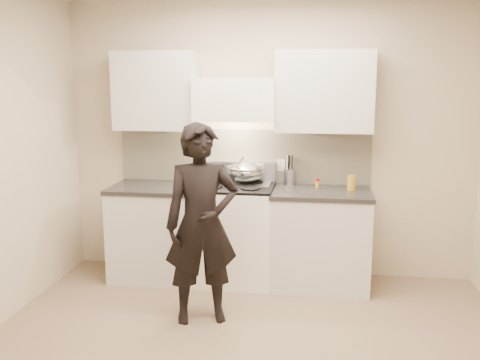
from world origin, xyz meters
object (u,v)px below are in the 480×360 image
object	(u,v)px
stove	(233,233)
utensil_crock	(289,175)
wok	(246,172)
counter_right	(320,238)
person	(202,224)

from	to	relation	value
stove	utensil_crock	world-z (taller)	utensil_crock
wok	utensil_crock	bearing A→B (deg)	18.74
counter_right	utensil_crock	bearing A→B (deg)	141.97
utensil_crock	person	distance (m)	1.32
utensil_crock	person	xyz separation A→B (m)	(-0.63, -1.14, -0.20)
utensil_crock	stove	bearing A→B (deg)	-154.62
person	wok	bearing A→B (deg)	59.02
stove	person	xyz separation A→B (m)	(-0.11, -0.90, 0.33)
utensil_crock	person	world-z (taller)	person
stove	person	distance (m)	0.96
stove	wok	bearing A→B (deg)	44.84
person	counter_right	bearing A→B (deg)	24.97
stove	counter_right	bearing A→B (deg)	0.00
stove	person	world-z (taller)	person
wok	person	world-z (taller)	person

